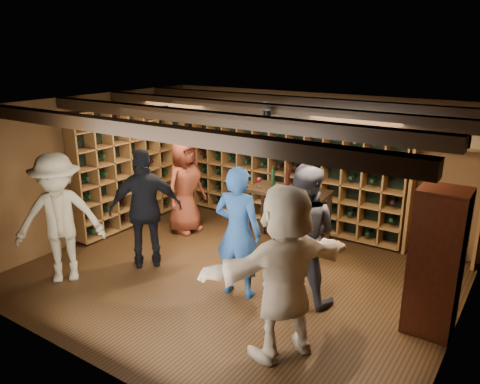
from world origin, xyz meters
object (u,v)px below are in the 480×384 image
Objects in this scene: man_blue_shirt at (238,232)px; guest_woman_black at (146,209)px; display_cabinet at (435,265)px; guest_beige at (285,273)px; guest_red_floral at (185,186)px; man_grey_suit at (303,235)px; tasting_table at (289,197)px; guest_khaki at (59,219)px.

man_blue_shirt is 0.98× the size of guest_woman_black.
display_cabinet is 1.85m from guest_beige.
display_cabinet is 0.95× the size of guest_woman_black.
guest_red_floral is 1.49m from guest_woman_black.
man_grey_suit reaches higher than man_blue_shirt.
man_grey_suit is at bearing -165.02° from man_blue_shirt.
tasting_table is at bearing -123.02° from guest_beige.
guest_woman_black is 1.22m from guest_khaki.
display_cabinet is 2.87m from tasting_table.
tasting_table is (-1.34, 2.62, -0.11)m from guest_beige.
man_blue_shirt is 2.57m from guest_khaki.
guest_beige is 1.43× the size of tasting_table.
man_grey_suit is at bearing -24.20° from guest_khaki.
man_blue_shirt is at bearing -24.04° from guest_khaki.
man_blue_shirt is 0.92× the size of guest_beige.
man_blue_shirt is 1.40m from guest_beige.
man_grey_suit reaches higher than tasting_table.
guest_khaki is at bearing 15.64° from man_blue_shirt.
display_cabinet is 0.93× the size of man_grey_suit.
guest_red_floral is 2.45m from guest_khaki.
tasting_table is (-0.99, 1.47, -0.07)m from man_grey_suit.
man_grey_suit reaches higher than guest_red_floral.
display_cabinet reaches higher than guest_red_floral.
guest_khaki is at bearing 15.84° from man_grey_suit.
man_grey_suit is 3.42m from guest_khaki.
man_blue_shirt is at bearing 135.45° from guest_woman_black.
man_blue_shirt is 1.06× the size of guest_red_floral.
tasting_table is (1.87, 0.44, 0.02)m from guest_red_floral.
guest_woman_black is 0.98× the size of guest_khaki.
guest_beige is at bearing -132.23° from display_cabinet.
guest_khaki is at bearing -161.12° from display_cabinet.
guest_red_floral is at bearing -119.48° from guest_woman_black.
guest_beige reaches higher than guest_woman_black.
guest_beige is (3.21, -2.18, 0.13)m from guest_red_floral.
guest_beige reaches higher than man_grey_suit.
guest_woman_black is (-2.43, -0.39, -0.01)m from man_grey_suit.
guest_woman_black reaches higher than display_cabinet.
man_grey_suit is at bearing -60.57° from tasting_table.
display_cabinet is at bearing 179.50° from man_grey_suit.
display_cabinet is 1.02× the size of guest_red_floral.
display_cabinet is at bearing 142.37° from guest_woman_black.
man_grey_suit reaches higher than display_cabinet.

